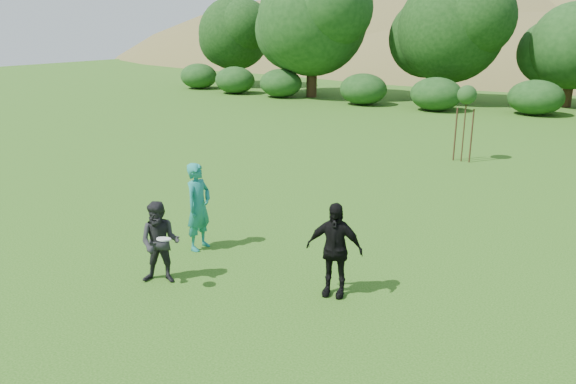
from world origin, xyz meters
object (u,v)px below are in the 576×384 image
at_px(player_teal, 199,207).
at_px(player_grey, 160,243).
at_px(player_black, 334,249).
at_px(sapling, 467,97).

distance_m(player_teal, player_grey, 1.84).
bearing_deg(player_teal, player_black, -99.66).
height_order(player_black, sapling, sapling).
distance_m(player_black, sapling, 12.38).
bearing_deg(player_teal, sapling, -16.15).
bearing_deg(sapling, player_grey, -99.32).
distance_m(player_teal, player_black, 3.71).
height_order(player_teal, player_black, player_teal).
relative_size(player_teal, sapling, 0.71).
bearing_deg(player_grey, player_teal, 78.01).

